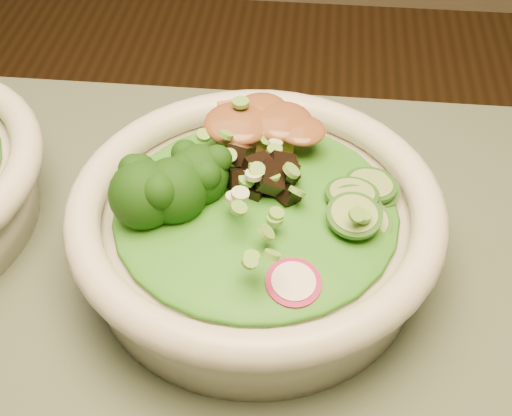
# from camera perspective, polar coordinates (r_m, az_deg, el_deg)

# --- Properties ---
(salad_bowl) EXTENTS (0.27, 0.27, 0.07)m
(salad_bowl) POSITION_cam_1_polar(r_m,az_deg,el_deg) (0.52, 0.00, -1.57)
(salad_bowl) COLOR silver
(salad_bowl) RESTS_ON dining_table
(lettuce_bed) EXTENTS (0.21, 0.21, 0.02)m
(lettuce_bed) POSITION_cam_1_polar(r_m,az_deg,el_deg) (0.51, 0.00, 0.08)
(lettuce_bed) COLOR #206B16
(lettuce_bed) RESTS_ON salad_bowl
(broccoli_florets) EXTENTS (0.10, 0.09, 0.04)m
(broccoli_florets) POSITION_cam_1_polar(r_m,az_deg,el_deg) (0.50, -7.24, 1.14)
(broccoli_florets) COLOR black
(broccoli_florets) RESTS_ON salad_bowl
(radish_slices) EXTENTS (0.12, 0.07, 0.02)m
(radish_slices) POSITION_cam_1_polar(r_m,az_deg,el_deg) (0.46, 0.53, -5.36)
(radish_slices) COLOR #930B41
(radish_slices) RESTS_ON salad_bowl
(cucumber_slices) EXTENTS (0.09, 0.09, 0.04)m
(cucumber_slices) POSITION_cam_1_polar(r_m,az_deg,el_deg) (0.50, 7.48, 1.06)
(cucumber_slices) COLOR #82A159
(cucumber_slices) RESTS_ON salad_bowl
(mushroom_heap) EXTENTS (0.09, 0.09, 0.04)m
(mushroom_heap) POSITION_cam_1_polar(r_m,az_deg,el_deg) (0.51, -0.03, 2.19)
(mushroom_heap) COLOR black
(mushroom_heap) RESTS_ON salad_bowl
(tofu_cubes) EXTENTS (0.10, 0.08, 0.04)m
(tofu_cubes) POSITION_cam_1_polar(r_m,az_deg,el_deg) (0.55, 0.05, 5.62)
(tofu_cubes) COLOR #A16635
(tofu_cubes) RESTS_ON salad_bowl
(peanut_sauce) EXTENTS (0.07, 0.06, 0.02)m
(peanut_sauce) POSITION_cam_1_polar(r_m,az_deg,el_deg) (0.54, 0.05, 6.71)
(peanut_sauce) COLOR brown
(peanut_sauce) RESTS_ON tofu_cubes
(scallion_garnish) EXTENTS (0.19, 0.19, 0.02)m
(scallion_garnish) POSITION_cam_1_polar(r_m,az_deg,el_deg) (0.49, 0.00, 2.11)
(scallion_garnish) COLOR #64A138
(scallion_garnish) RESTS_ON salad_bowl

